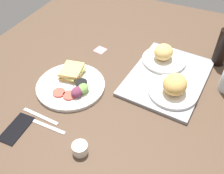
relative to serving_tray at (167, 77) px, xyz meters
The scene contains 11 objects.
ground_plane 28.81cm from the serving_tray, 50.76° to the right, with size 190.00×150.00×3.00cm, color #4C3828.
serving_tray is the anchor object (origin of this frame).
bread_plate_near 12.13cm from the serving_tray, 151.85° to the right, with size 21.55×21.55×8.55cm.
bread_plate_far 12.19cm from the serving_tray, 26.82° to the left, with size 21.33×21.33×9.37cm.
plate_with_salad 44.31cm from the serving_tray, 57.75° to the right, with size 30.74×30.74×5.40cm.
soda_bottle 30.57cm from the serving_tray, 138.79° to the left, with size 6.40×6.40×18.58cm, color black.
espresso_cup 54.32cm from the serving_tray, 18.19° to the right, with size 5.60×5.60×4.00cm, color silver.
fork 59.59cm from the serving_tray, 42.00° to the right, with size 17.00×1.40×0.50cm, color #B7B7BC.
knife 59.35cm from the serving_tray, 37.19° to the right, with size 19.00×1.40×0.50cm, color #B7B7BC.
cell_phone 69.40cm from the serving_tray, 39.82° to the right, with size 14.40×7.20×0.80cm, color black.
sticky_note 39.55cm from the serving_tray, 100.09° to the right, with size 5.60×5.60×0.12cm, color pink.
Camera 1 is at (74.09, 36.85, 79.93)cm, focal length 41.01 mm.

